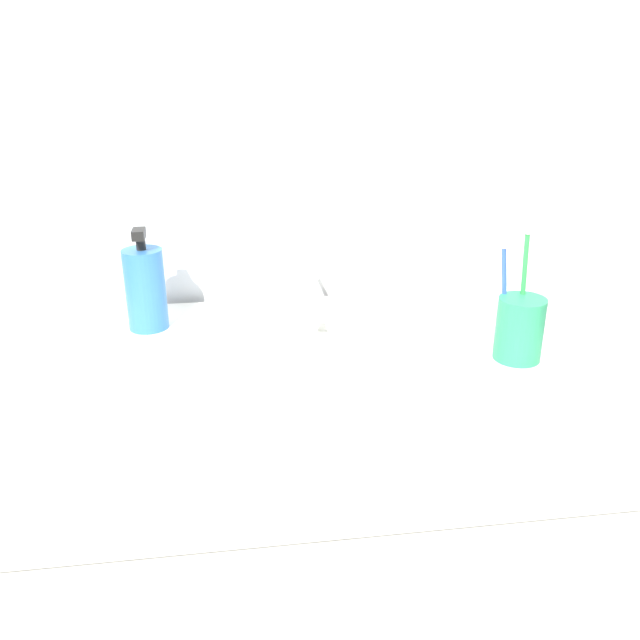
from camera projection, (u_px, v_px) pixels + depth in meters
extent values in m
cube|color=silver|center=(297.00, 101.00, 1.20)|extent=(2.10, 0.04, 2.40)
cube|color=silver|center=(325.00, 595.00, 1.16)|extent=(0.87, 0.61, 0.81)
cube|color=white|center=(326.00, 382.00, 1.00)|extent=(0.90, 0.65, 0.03)
ellipsoid|color=white|center=(323.00, 412.00, 0.98)|extent=(0.39, 0.39, 0.09)
torus|color=white|center=(323.00, 386.00, 0.96)|extent=(0.44, 0.44, 0.02)
cylinder|color=#595B60|center=(323.00, 436.00, 0.99)|extent=(0.03, 0.03, 0.01)
cylinder|color=silver|center=(304.00, 291.00, 1.15)|extent=(0.02, 0.02, 0.13)
cylinder|color=silver|center=(308.00, 296.00, 1.08)|extent=(0.02, 0.14, 0.07)
cylinder|color=silver|center=(302.00, 248.00, 1.13)|extent=(0.01, 0.05, 0.01)
cylinder|color=#2D9966|center=(520.00, 329.00, 1.02)|extent=(0.07, 0.07, 0.10)
cylinder|color=blue|center=(504.00, 297.00, 1.03)|extent=(0.02, 0.03, 0.18)
cube|color=white|center=(504.00, 240.00, 1.00)|extent=(0.02, 0.02, 0.03)
cylinder|color=green|center=(523.00, 291.00, 1.02)|extent=(0.01, 0.03, 0.20)
cube|color=white|center=(528.00, 226.00, 0.99)|extent=(0.01, 0.01, 0.03)
cylinder|color=purple|center=(523.00, 298.00, 1.04)|extent=(0.02, 0.05, 0.17)
cube|color=white|center=(526.00, 241.00, 1.03)|extent=(0.01, 0.02, 0.03)
cylinder|color=#3372BF|center=(146.00, 289.00, 1.13)|extent=(0.07, 0.07, 0.14)
cylinder|color=black|center=(141.00, 244.00, 1.10)|extent=(0.02, 0.02, 0.02)
cube|color=black|center=(139.00, 234.00, 1.08)|extent=(0.02, 0.04, 0.02)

